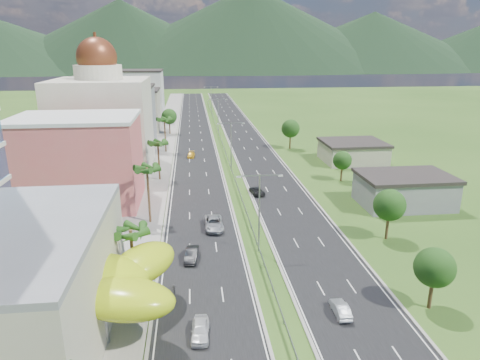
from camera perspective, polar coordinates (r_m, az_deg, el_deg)
name	(u,v)px	position (r m, az deg, el deg)	size (l,w,h in m)	color
ground	(272,291)	(50.33, 4.32, -14.60)	(500.00, 500.00, 0.00)	#2D5119
road_left	(195,136)	(134.57, -5.98, 5.81)	(11.00, 260.00, 0.04)	black
road_right	(243,135)	(135.50, 0.41, 5.98)	(11.00, 260.00, 0.04)	black
sidewalk_left	(164,137)	(134.83, -10.04, 5.68)	(7.00, 260.00, 0.12)	gray
median_guardrail	(224,147)	(117.13, -2.19, 4.47)	(0.10, 216.06, 0.76)	gray
streetlight_median_b	(259,205)	(56.20, 2.59, -3.36)	(6.04, 0.25, 11.00)	gray
streetlight_median_c	(231,141)	(94.41, -1.20, 5.17)	(6.04, 0.25, 11.00)	gray
streetlight_median_d	(218,112)	(138.60, -2.95, 9.04)	(6.04, 0.25, 11.00)	gray
streetlight_median_e	(211,97)	(183.19, -3.87, 11.03)	(6.04, 0.25, 11.00)	gray
lime_canopy	(77,281)	(45.11, -20.96, -12.51)	(18.00, 15.00, 7.40)	#AAC413
pink_shophouse	(79,163)	(78.80, -20.65, 2.16)	(20.00, 15.00, 15.00)	#D9595C
domed_building	(103,119)	(100.03, -17.84, 7.72)	(20.00, 20.00, 28.70)	beige
midrise_grey	(125,117)	(124.71, -15.11, 8.13)	(16.00, 15.00, 16.00)	gray
midrise_beige	(135,111)	(146.49, -13.86, 8.91)	(16.00, 15.00, 13.00)	#AEA78F
midrise_white	(142,96)	(168.86, -12.99, 10.88)	(16.00, 15.00, 18.00)	silver
shed_near	(404,191)	(79.91, 21.03, -1.43)	(15.00, 10.00, 5.00)	gray
shed_far	(353,153)	(107.07, 14.78, 3.55)	(14.00, 12.00, 4.40)	#AEA78F
palm_tree_b	(131,234)	(48.56, -14.37, -6.95)	(3.60, 3.60, 8.10)	#47301C
palm_tree_c	(147,171)	(66.79, -12.29, 1.20)	(3.60, 3.60, 9.60)	#47301C
palm_tree_d	(158,145)	(89.25, -10.89, 4.67)	(3.60, 3.60, 8.60)	#47301C
palm_tree_e	(164,121)	(113.62, -10.04, 7.77)	(3.60, 3.60, 9.40)	#47301C
leafy_tree_lfar	(169,117)	(138.70, -9.42, 8.35)	(4.90, 4.90, 8.05)	#47301C
leafy_tree_ra	(435,268)	(49.34, 24.52, -10.59)	(4.20, 4.20, 6.90)	#47301C
leafy_tree_rb	(390,205)	(64.17, 19.31, -3.19)	(4.55, 4.55, 7.47)	#47301C
leafy_tree_rc	(342,160)	(90.17, 13.49, 2.56)	(3.85, 3.85, 6.33)	#47301C
leafy_tree_rd	(291,129)	(116.90, 6.75, 6.82)	(4.90, 4.90, 8.05)	#47301C
mountain_ridge	(251,72)	(497.37, 1.49, 14.20)	(860.00, 140.00, 90.00)	black
car_white_near_left	(200,330)	(43.41, -5.33, -19.25)	(1.68, 4.18, 1.42)	silver
car_dark_left	(192,254)	(56.79, -6.46, -9.83)	(1.54, 4.41, 1.45)	black
car_silver_mid_left	(214,223)	(65.65, -3.52, -5.78)	(2.74, 5.95, 1.65)	#979A9E
car_yellow_far_left	(191,155)	(108.60, -6.53, 3.37)	(1.73, 4.26, 1.23)	gold
car_silver_right	(341,309)	(47.32, 13.27, -16.37)	(1.35, 3.87, 1.28)	#B7BBBF
car_dark_far_right	(257,191)	(80.69, 2.24, -1.44)	(2.12, 4.59, 1.28)	black
motorcycle	(174,287)	(50.35, -8.79, -13.94)	(0.54, 1.80, 1.15)	black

